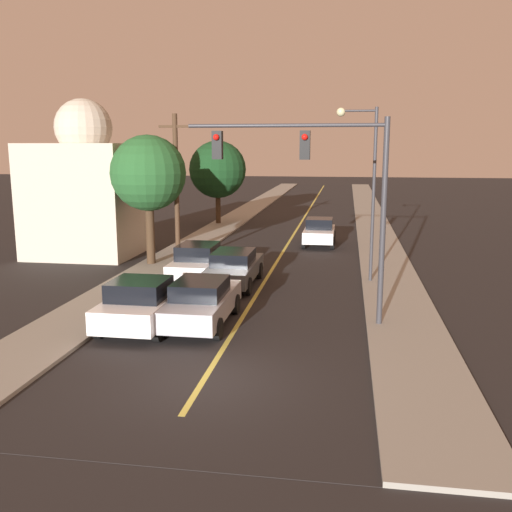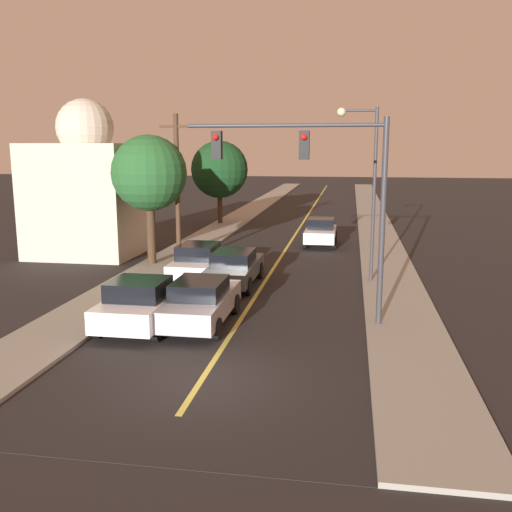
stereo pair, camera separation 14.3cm
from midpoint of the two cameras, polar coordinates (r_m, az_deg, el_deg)
ground_plane at (r=14.77m, az=-5.54°, el=-12.28°), size 200.00×200.00×0.00m
road_surface at (r=49.59m, az=4.94°, el=4.14°), size 8.38×80.00×0.01m
sidewalk_left at (r=50.26m, az=-1.28°, el=4.33°), size 2.50×80.00×0.12m
sidewalk_right at (r=49.50m, az=11.25°, el=4.02°), size 2.50×80.00×0.12m
car_near_lane_front at (r=18.83m, az=-5.68°, el=-4.55°), size 1.91×4.55×1.55m
car_near_lane_second at (r=24.03m, az=-2.38°, el=-1.15°), size 1.92×4.79×1.52m
car_outer_lane_front at (r=18.82m, az=-11.61°, el=-4.68°), size 2.09×3.96×1.63m
car_outer_lane_second at (r=25.58m, az=-5.90°, el=-0.45°), size 1.97×4.53×1.56m
car_far_oncoming at (r=34.04m, az=6.23°, el=2.43°), size 1.87×3.96×1.62m
traffic_signal_mast at (r=18.32m, az=6.14°, el=7.98°), size 6.36×0.42×6.58m
streetlamp_right at (r=24.46m, az=10.69°, el=8.27°), size 1.70×0.36×7.28m
utility_pole_left at (r=28.26m, az=-8.10°, el=6.91°), size 1.60×0.24×7.23m
tree_left_near at (r=28.17m, az=-10.88°, el=8.09°), size 3.64×3.64×6.25m
tree_left_far at (r=42.91m, az=-3.95°, el=8.61°), size 4.23×4.23×6.12m
domed_building_left at (r=32.21m, az=-16.66°, el=6.32°), size 5.42×5.42×8.29m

